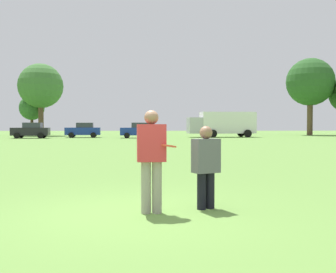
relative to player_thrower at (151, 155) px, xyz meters
name	(u,v)px	position (x,y,z in m)	size (l,w,h in m)	color
ground_plane	(137,214)	(-0.26, -0.03, -1.00)	(198.40, 198.40, 0.00)	#608C3D
player_thrower	(151,155)	(0.00, 0.00, 0.00)	(0.51, 0.32, 1.78)	gray
player_defender	(206,163)	(0.99, 0.30, -0.17)	(0.54, 0.44, 1.51)	black
frisbee	(169,146)	(0.29, -0.08, 0.16)	(0.27, 0.27, 0.09)	#E54C33
parked_car_near_left	(31,130)	(-13.76, 39.70, -0.08)	(4.33, 2.46, 1.82)	black
parked_car_mid_left	(83,130)	(-8.08, 41.88, -0.08)	(4.33, 2.46, 1.82)	navy
parked_car_center	(138,130)	(-1.32, 39.96, -0.08)	(4.33, 2.46, 1.82)	navy
box_truck	(223,123)	(9.31, 42.77, 0.75)	(8.66, 3.43, 3.18)	white
tree_center_elm	(32,108)	(-17.38, 52.46, 3.07)	(3.65, 3.65, 5.92)	brown
tree_east_birch	(41,86)	(-15.59, 50.75, 6.12)	(6.38, 6.38, 10.36)	brown
tree_east_oak	(310,82)	(24.48, 52.15, 7.04)	(7.20, 7.20, 11.69)	brown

